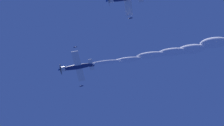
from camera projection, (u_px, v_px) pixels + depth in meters
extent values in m
ellipsoid|color=navy|center=(77.00, 67.00, 89.99)|extent=(5.10, 7.46, 1.85)
cylinder|color=white|center=(63.00, 69.00, 90.02)|extent=(1.89, 1.64, 1.60)
cone|color=#194CB2|center=(60.00, 69.00, 90.03)|extent=(1.05, 1.06, 0.77)
cylinder|color=#3F3F47|center=(61.00, 69.00, 90.03)|extent=(3.06, 1.63, 3.43)
cube|color=white|center=(78.00, 67.00, 89.79)|extent=(8.79, 5.98, 3.62)
ellipsoid|color=navy|center=(75.00, 47.00, 89.73)|extent=(0.82, 1.08, 0.40)
ellipsoid|color=navy|center=(81.00, 86.00, 89.85)|extent=(0.82, 1.08, 0.40)
cube|color=white|center=(91.00, 65.00, 90.01)|extent=(3.38, 2.55, 1.37)
cube|color=navy|center=(92.00, 65.00, 90.59)|extent=(1.14, 1.35, 1.30)
ellipsoid|color=#1E232D|center=(76.00, 67.00, 90.47)|extent=(1.74, 2.00, 1.05)
cylinder|color=white|center=(111.00, 0.00, 84.91)|extent=(1.87, 1.62, 1.60)
cone|color=#194CB2|center=(108.00, 1.00, 84.90)|extent=(1.04, 1.05, 0.78)
cylinder|color=#3F3F47|center=(109.00, 0.00, 84.90)|extent=(3.04, 1.58, 3.39)
ellipsoid|color=navy|center=(130.00, 18.00, 84.90)|extent=(0.82, 1.08, 0.41)
ellipsoid|color=white|center=(106.00, 62.00, 89.98)|extent=(4.28, 6.56, 1.44)
ellipsoid|color=white|center=(127.00, 60.00, 90.37)|extent=(4.60, 6.76, 1.80)
ellipsoid|color=white|center=(150.00, 55.00, 90.45)|extent=(4.93, 6.96, 2.15)
ellipsoid|color=white|center=(172.00, 52.00, 90.50)|extent=(5.25, 7.16, 2.51)
ellipsoid|color=white|center=(192.00, 49.00, 90.72)|extent=(5.57, 7.36, 2.87)
ellipsoid|color=white|center=(214.00, 43.00, 90.50)|extent=(5.90, 7.56, 3.22)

